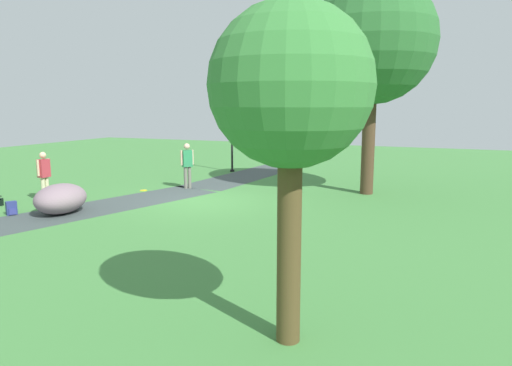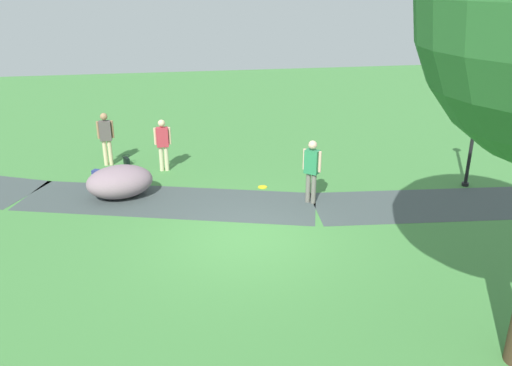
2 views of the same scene
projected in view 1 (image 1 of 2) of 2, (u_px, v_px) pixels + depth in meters
ground_plane at (201, 202)px, 15.48m from camera, size 48.00×48.00×0.00m
footpath_segment_near at (248, 175)px, 21.31m from camera, size 8.17×2.87×0.01m
footpath_segment_mid at (106, 206)px, 14.78m from camera, size 8.27×4.34×0.01m
large_shade_tree at (372, 41)px, 16.00m from camera, size 4.39×4.39×7.58m
young_tree_near_path at (291, 90)px, 5.80m from camera, size 2.11×2.11×4.48m
lamp_post at (232, 126)px, 22.11m from camera, size 0.28×0.28×3.61m
lawn_boulder at (61, 199)px, 13.77m from camera, size 2.06×1.72×0.88m
man_near_boulder at (44, 173)px, 15.51m from camera, size 0.52×0.25×1.65m
passerby_on_path at (187, 162)px, 17.80m from camera, size 0.43×0.42×1.74m
backpack_by_boulder at (11, 208)px, 13.58m from camera, size 0.34×0.34×0.40m
frisbee_on_grass at (144, 190)px, 17.47m from camera, size 0.27×0.27×0.02m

